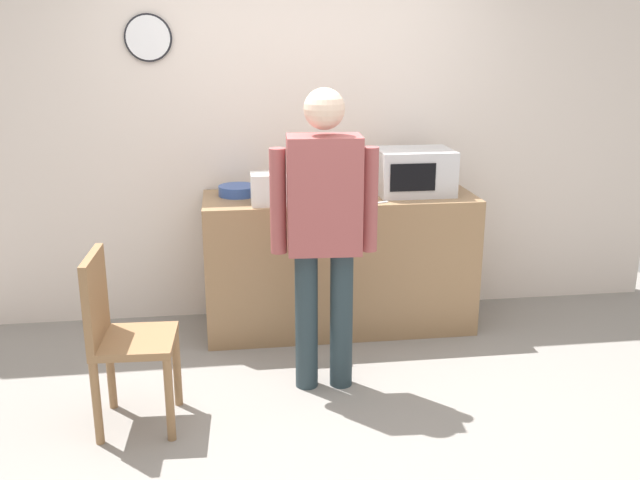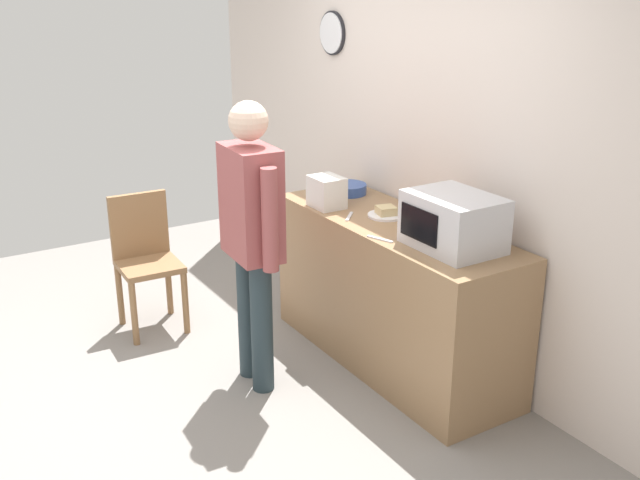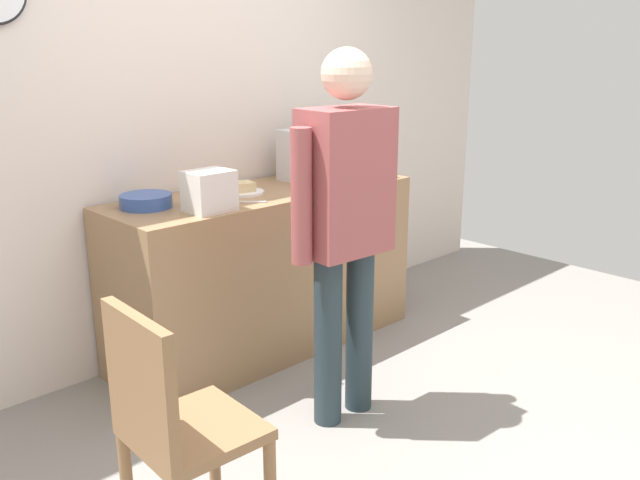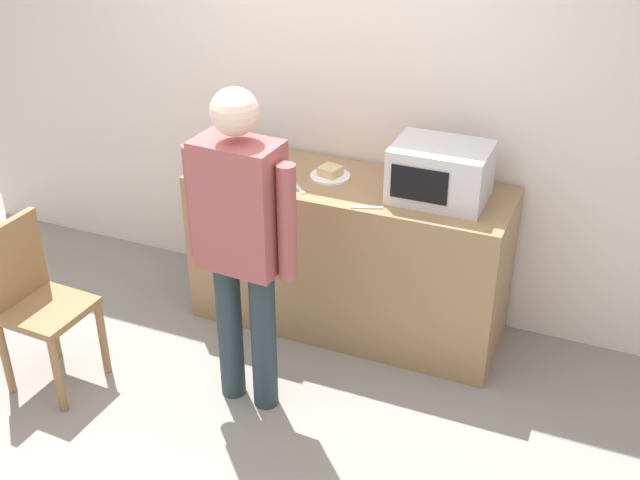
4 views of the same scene
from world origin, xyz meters
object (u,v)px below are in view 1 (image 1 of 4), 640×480
object	(u,v)px
toaster	(268,189)
person_standing	(324,220)
sandwich_plate	(321,192)
fork_utensil	(376,203)
wooden_chair	(119,332)
salad_bowl	(238,191)
microwave	(414,172)
spoon_utensil	(308,202)

from	to	relation	value
toaster	person_standing	world-z (taller)	person_standing
person_standing	sandwich_plate	bearing A→B (deg)	83.39
fork_utensil	wooden_chair	xyz separation A→B (m)	(-1.51, -0.88, -0.42)
salad_bowl	wooden_chair	distance (m)	1.46
microwave	sandwich_plate	world-z (taller)	microwave
toaster	microwave	bearing A→B (deg)	10.55
toaster	sandwich_plate	bearing A→B (deg)	29.64
toaster	wooden_chair	xyz separation A→B (m)	(-0.83, -0.95, -0.51)
salad_bowl	spoon_utensil	world-z (taller)	salad_bowl
microwave	salad_bowl	bearing A→B (deg)	175.20
sandwich_plate	salad_bowl	distance (m)	0.55
salad_bowl	spoon_utensil	size ratio (longest dim) A/B	1.52
salad_bowl	toaster	size ratio (longest dim) A/B	1.18
spoon_utensil	person_standing	world-z (taller)	person_standing
sandwich_plate	toaster	size ratio (longest dim) A/B	1.03
salad_bowl	fork_utensil	distance (m)	0.94
sandwich_plate	toaster	world-z (taller)	toaster
salad_bowl	fork_utensil	bearing A→B (deg)	-22.46
fork_utensil	person_standing	world-z (taller)	person_standing
person_standing	toaster	bearing A→B (deg)	111.30
fork_utensil	wooden_chair	distance (m)	1.80
microwave	person_standing	bearing A→B (deg)	-130.70
salad_bowl	wooden_chair	world-z (taller)	salad_bowl
salad_bowl	toaster	bearing A→B (deg)	-56.82
toaster	person_standing	xyz separation A→B (m)	(0.26, -0.67, -0.04)
salad_bowl	spoon_utensil	bearing A→B (deg)	-32.43
microwave	person_standing	distance (m)	1.13
sandwich_plate	wooden_chair	size ratio (longest dim) A/B	0.24
microwave	spoon_utensil	xyz separation A→B (m)	(-0.74, -0.18, -0.15)
sandwich_plate	spoon_utensil	bearing A→B (deg)	-119.06
wooden_chair	sandwich_plate	bearing A→B (deg)	44.08
microwave	toaster	world-z (taller)	microwave
fork_utensil	person_standing	size ratio (longest dim) A/B	0.10
microwave	fork_utensil	world-z (taller)	microwave
fork_utensil	sandwich_plate	bearing A→B (deg)	138.84
spoon_utensil	toaster	bearing A→B (deg)	-178.47
microwave	spoon_utensil	distance (m)	0.78
spoon_utensil	person_standing	xyz separation A→B (m)	(0.01, -0.67, 0.06)
fork_utensil	spoon_utensil	size ratio (longest dim) A/B	1.00
salad_bowl	wooden_chair	bearing A→B (deg)	-117.63
salad_bowl	toaster	distance (m)	0.35
person_standing	spoon_utensil	bearing A→B (deg)	90.80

